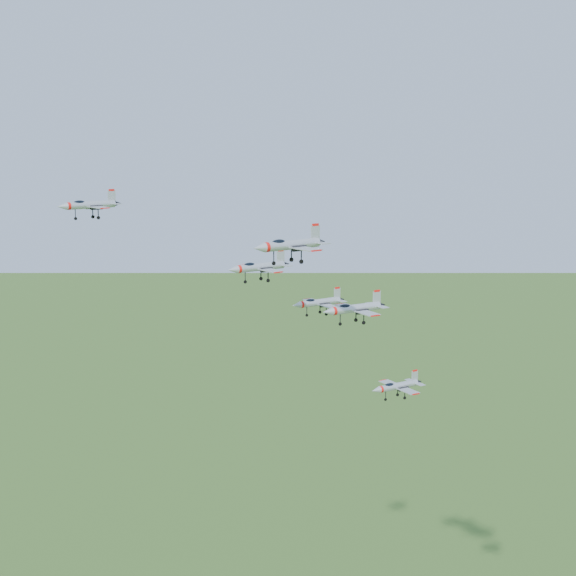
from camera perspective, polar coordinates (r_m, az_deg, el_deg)
jet_lead at (r=129.64m, az=-13.97°, el=5.76°), size 10.84×9.07×2.90m
jet_left_high at (r=124.90m, az=-2.10°, el=1.52°), size 11.47×9.50×3.06m
jet_right_high at (r=109.06m, az=0.11°, el=3.10°), size 12.38×10.31×3.31m
jet_left_low at (r=135.01m, az=2.17°, el=-1.02°), size 10.58×8.70×2.83m
jet_right_low at (r=124.71m, az=4.72°, el=-1.45°), size 11.81×9.68×3.17m
jet_trail at (r=138.43m, az=7.74°, el=-6.92°), size 10.76×8.83×2.88m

